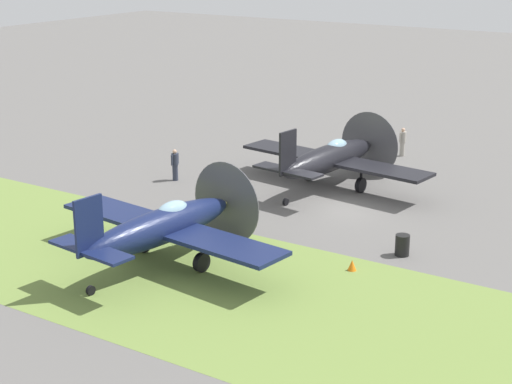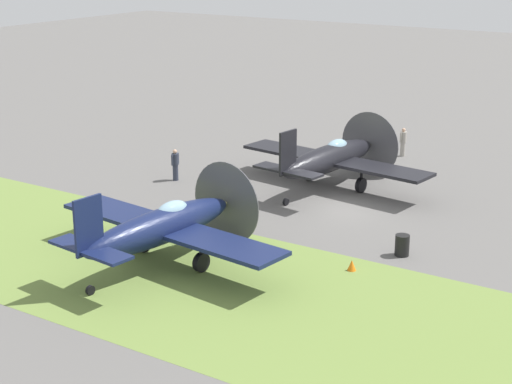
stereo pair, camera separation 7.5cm
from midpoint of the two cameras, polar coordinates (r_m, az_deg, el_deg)
The scene contains 8 objects.
ground_plane at distance 40.29m, azimuth 5.89°, elevation -1.04°, with size 160.00×160.00×0.00m, color #605E5B.
grass_verge at distance 31.42m, azimuth -3.46°, elevation -6.45°, with size 120.00×11.00×0.01m, color olive.
airplane_lead at distance 42.81m, azimuth 5.20°, elevation 2.40°, with size 11.09×8.80×3.93m.
airplane_wingman at distance 32.81m, azimuth -6.53°, elevation -2.37°, with size 11.14×8.84×3.95m.
ground_crew_chief at distance 49.94m, azimuth 10.17°, elevation 3.51°, with size 0.38×0.62×1.73m.
ground_crew_mechanic at distance 44.41m, azimuth -5.73°, elevation 1.95°, with size 0.38×0.63×1.73m.
fuel_drum at distance 34.47m, azimuth 10.13°, elevation -3.68°, with size 0.60×0.60×0.90m, color black.
runway_marker_cone at distance 32.74m, azimuth 6.66°, elevation -5.10°, with size 0.36×0.36×0.44m, color orange.
Camera 1 is at (17.08, -34.21, 12.72)m, focal length 57.23 mm.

